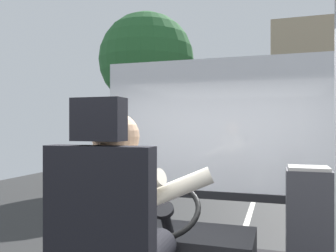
{
  "coord_description": "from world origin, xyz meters",
  "views": [
    {
      "loc": [
        0.6,
        -1.98,
        2.0
      ],
      "look_at": [
        -0.29,
        0.81,
        1.99
      ],
      "focal_mm": 36.88,
      "sensor_mm": 36.0,
      "label": 1
    }
  ],
  "objects": [
    {
      "name": "street_tree",
      "position": [
        -3.63,
        8.92,
        4.19
      ],
      "size": [
        3.19,
        3.19,
        5.8
      ],
      "color": "#4C3828",
      "rests_on": "ground"
    },
    {
      "name": "fare_box",
      "position": [
        0.78,
        0.36,
        1.24
      ],
      "size": [
        0.27,
        0.23,
        0.98
      ],
      "color": "#333338",
      "rests_on": "bus_floor"
    },
    {
      "name": "bus_driver",
      "position": [
        -0.12,
        -0.49,
        1.54
      ],
      "size": [
        0.81,
        0.57,
        0.8
      ],
      "color": "black",
      "rests_on": "driver_seat"
    },
    {
      "name": "ground",
      "position": [
        0.0,
        8.8,
        -0.02
      ],
      "size": [
        18.0,
        44.0,
        0.06
      ],
      "color": "#2B2B2B"
    },
    {
      "name": "windshield_panel",
      "position": [
        0.0,
        1.62,
        1.8
      ],
      "size": [
        2.5,
        0.08,
        1.48
      ],
      "color": "white"
    }
  ]
}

